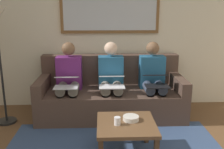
% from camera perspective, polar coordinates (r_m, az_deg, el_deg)
% --- Properties ---
extents(wall_rear, '(6.00, 0.12, 2.60)m').
position_cam_1_polar(wall_rear, '(4.31, -0.50, 10.16)').
color(wall_rear, beige).
rests_on(wall_rear, ground_plane).
extents(couch, '(2.20, 0.90, 0.90)m').
position_cam_1_polar(couch, '(4.03, -0.24, -4.54)').
color(couch, '#4C382D').
rests_on(couch, ground_plane).
extents(framed_mirror, '(1.58, 0.05, 0.63)m').
position_cam_1_polar(framed_mirror, '(4.20, -0.46, 13.46)').
color(framed_mirror, brown).
extents(coffee_table, '(0.65, 0.65, 0.40)m').
position_cam_1_polar(coffee_table, '(2.91, 3.20, -11.71)').
color(coffee_table, brown).
rests_on(coffee_table, ground_plane).
extents(cup, '(0.07, 0.07, 0.09)m').
position_cam_1_polar(cup, '(2.81, 1.19, -10.32)').
color(cup, silver).
rests_on(cup, coffee_table).
extents(bowl, '(0.18, 0.18, 0.05)m').
position_cam_1_polar(bowl, '(2.94, 4.22, -9.68)').
color(bowl, beige).
rests_on(bowl, coffee_table).
extents(person_left, '(0.38, 0.58, 1.14)m').
position_cam_1_polar(person_left, '(3.96, 9.09, -0.61)').
color(person_left, '#235B84').
rests_on(person_left, couch).
extents(laptop_black, '(0.33, 0.38, 0.16)m').
position_cam_1_polar(laptop_black, '(3.73, 9.81, -1.20)').
color(laptop_black, black).
extents(person_middle, '(0.38, 0.58, 1.14)m').
position_cam_1_polar(person_middle, '(3.88, -0.21, -0.72)').
color(person_middle, '#235B84').
rests_on(person_middle, couch).
extents(laptop_white, '(0.36, 0.36, 0.15)m').
position_cam_1_polar(laptop_white, '(3.64, -0.07, -1.42)').
color(laptop_white, white).
extents(person_right, '(0.38, 0.58, 1.14)m').
position_cam_1_polar(person_right, '(3.91, -9.62, -0.81)').
color(person_right, '#66236B').
rests_on(person_right, couch).
extents(laptop_silver, '(0.33, 0.34, 0.15)m').
position_cam_1_polar(laptop_silver, '(3.67, -10.10, -1.55)').
color(laptop_silver, silver).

